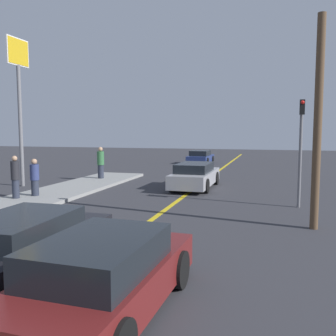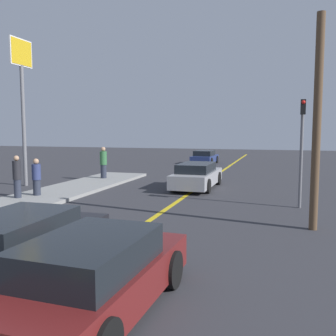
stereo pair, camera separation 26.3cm
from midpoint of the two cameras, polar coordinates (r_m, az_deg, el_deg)
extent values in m
cube|color=gold|center=(17.06, 2.24, -4.14)|extent=(0.20, 60.00, 0.01)
cube|color=maroon|center=(6.34, -10.57, -16.93)|extent=(1.89, 4.32, 0.62)
cube|color=black|center=(5.97, -11.60, -12.66)|extent=(1.62, 2.39, 0.51)
cylinder|color=black|center=(7.85, -11.31, -13.59)|extent=(0.24, 0.71, 0.71)
cylinder|color=black|center=(7.23, 0.66, -15.20)|extent=(0.24, 0.71, 0.71)
cylinder|color=black|center=(5.88, -24.84, -20.91)|extent=(0.24, 0.71, 0.71)
cube|color=black|center=(8.42, -21.48, -11.57)|extent=(1.83, 4.48, 0.64)
cube|color=black|center=(8.10, -22.59, -8.28)|extent=(1.60, 2.47, 0.45)
cylinder|color=black|center=(10.02, -20.60, -9.82)|extent=(0.22, 0.62, 0.62)
cylinder|color=black|center=(9.15, -11.75, -11.05)|extent=(0.22, 0.62, 0.62)
cylinder|color=black|center=(6.95, -22.68, -16.92)|extent=(0.22, 0.62, 0.62)
cube|color=#9E9EA3|center=(19.15, 3.78, -1.50)|extent=(1.79, 4.77, 0.66)
cube|color=black|center=(18.86, 3.64, 0.07)|extent=(1.56, 2.63, 0.44)
cylinder|color=black|center=(20.78, 2.41, -1.40)|extent=(0.22, 0.69, 0.69)
cylinder|color=black|center=(20.45, 6.95, -1.55)|extent=(0.22, 0.69, 0.69)
cylinder|color=black|center=(17.96, 0.15, -2.53)|extent=(0.22, 0.69, 0.69)
cylinder|color=black|center=(17.58, 5.40, -2.74)|extent=(0.22, 0.69, 0.69)
cube|color=navy|center=(33.00, 4.76, 1.44)|extent=(1.82, 3.93, 0.56)
cube|color=black|center=(32.77, 4.70, 2.29)|extent=(1.57, 2.18, 0.44)
cylinder|color=black|center=(34.36, 3.88, 1.39)|extent=(0.24, 0.65, 0.64)
cylinder|color=black|center=(34.02, 6.54, 1.33)|extent=(0.24, 0.65, 0.64)
cylinder|color=black|center=(32.03, 2.87, 1.08)|extent=(0.24, 0.65, 0.64)
cylinder|color=black|center=(31.67, 5.72, 1.01)|extent=(0.24, 0.65, 0.64)
cylinder|color=#282D3D|center=(16.68, -22.61, -2.97)|extent=(0.29, 0.29, 0.77)
cylinder|color=#232328|center=(16.59, -22.71, -0.34)|extent=(0.34, 0.34, 0.77)
sphere|color=tan|center=(16.54, -22.78, 1.36)|extent=(0.22, 0.22, 0.22)
cylinder|color=#282D3D|center=(17.04, -20.02, -2.86)|extent=(0.32, 0.32, 0.67)
cylinder|color=navy|center=(16.96, -20.10, -0.61)|extent=(0.37, 0.37, 0.67)
sphere|color=tan|center=(16.92, -20.15, 0.93)|extent=(0.24, 0.24, 0.24)
cylinder|color=#282D3D|center=(22.16, -10.54, -0.53)|extent=(0.34, 0.34, 0.78)
cylinder|color=#336B3D|center=(22.09, -10.58, 1.49)|extent=(0.40, 0.40, 0.78)
sphere|color=tan|center=(22.06, -10.60, 2.84)|extent=(0.26, 0.26, 0.26)
cylinder|color=slate|center=(14.94, 19.03, 1.98)|extent=(0.12, 0.12, 4.06)
cube|color=black|center=(14.75, 19.29, 8.76)|extent=(0.18, 0.18, 0.55)
sphere|color=red|center=(14.67, 19.34, 9.42)|extent=(0.14, 0.14, 0.14)
cylinder|color=slate|center=(21.08, -21.89, 5.91)|extent=(0.20, 0.20, 6.29)
cube|color=silver|center=(21.46, -22.28, 16.06)|extent=(0.08, 1.67, 1.40)
cube|color=gold|center=(21.46, -22.28, 16.06)|extent=(0.12, 1.55, 1.28)
cylinder|color=brown|center=(11.75, 21.26, 6.30)|extent=(0.24, 0.24, 6.26)
camera|label=1|loc=(0.13, -90.54, -0.05)|focal=40.00mm
camera|label=2|loc=(0.13, 89.46, 0.05)|focal=40.00mm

